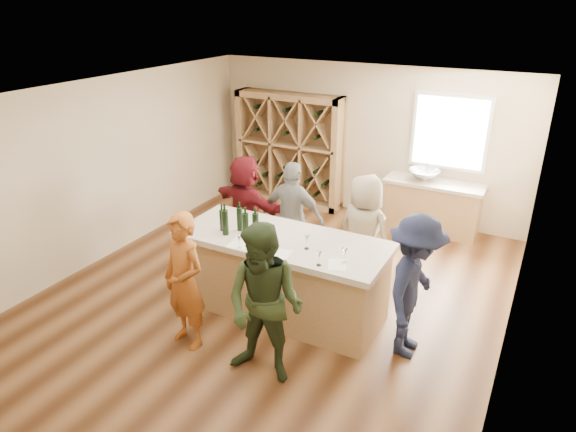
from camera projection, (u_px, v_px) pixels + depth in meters
The scene contains 33 objects.
floor at pixel (275, 297), 7.30m from camera, with size 6.00×7.00×0.10m, color brown.
ceiling at pixel (273, 90), 6.15m from camera, with size 6.00×7.00×0.10m, color white.
wall_back at pixel (367, 140), 9.61m from camera, with size 6.00×0.10×2.80m, color beige.
wall_front at pixel (42, 357), 3.85m from camera, with size 6.00×0.10×2.80m, color beige.
wall_left at pixel (105, 169), 8.04m from camera, with size 0.10×7.00×2.80m, color beige.
wall_right at pixel (526, 253), 5.41m from camera, with size 0.10×7.00×2.80m, color beige.
window_frame at pixel (450, 132), 8.76m from camera, with size 1.30×0.06×1.30m, color white.
window_pane at pixel (449, 133), 8.73m from camera, with size 1.18×0.01×1.18m, color white.
wine_rack at pixel (289, 149), 10.15m from camera, with size 2.20×0.45×2.20m, color #A27C4D.
back_counter_base at pixel (432, 208), 9.10m from camera, with size 1.60×0.58×0.86m, color #A27C4D.
back_counter_top at pixel (435, 183), 8.92m from camera, with size 1.70×0.62×0.06m, color beige.
sink at pixel (424, 175), 8.96m from camera, with size 0.54×0.54×0.19m, color silver.
faucet at pixel (427, 169), 9.08m from camera, with size 0.02×0.02×0.30m, color silver.
tasting_counter_base at pixel (283, 278), 6.71m from camera, with size 2.60×1.00×1.00m, color #A27C4D.
tasting_counter_top at pixel (282, 241), 6.50m from camera, with size 2.72×1.12×0.08m, color beige.
wine_bottle_a at pixel (222, 220), 6.64m from camera, with size 0.07×0.07×0.28m, color black.
wine_bottle_b at pixel (225, 223), 6.51m from camera, with size 0.08×0.08×0.33m, color black.
wine_bottle_c at pixel (240, 219), 6.63m from camera, with size 0.08×0.08×0.31m, color black.
wine_bottle_d at pixel (246, 225), 6.47m from camera, with size 0.08×0.08×0.31m, color black.
wine_bottle_e at pixel (256, 226), 6.41m from camera, with size 0.08×0.08×0.34m, color black.
wine_glass_a at pixel (239, 242), 6.19m from camera, with size 0.06×0.06×0.16m, color white.
wine_glass_c at pixel (319, 259), 5.79m from camera, with size 0.06×0.06×0.16m, color white.
wine_glass_d at pixel (307, 242), 6.17m from camera, with size 0.07×0.07×0.18m, color white.
wine_glass_e at pixel (345, 256), 5.84m from camera, with size 0.07×0.07×0.18m, color white.
tasting_menu_a at pixel (240, 243), 6.35m from camera, with size 0.24×0.33×0.00m, color white.
tasting_menu_b at pixel (279, 255), 6.05m from camera, with size 0.24×0.32×0.00m, color white.
tasting_menu_c at pixel (337, 265), 5.83m from camera, with size 0.21×0.28×0.00m, color white.
person_near_left at pixel (184, 281), 5.95m from camera, with size 0.62×0.45×1.69m, color #994C19.
person_near_right at pixel (265, 305), 5.38m from camera, with size 0.88×0.49×1.82m, color #263319.
person_server at pixel (414, 287), 5.78m from camera, with size 1.13×0.52×1.74m, color #191E38.
person_far_mid at pixel (293, 217), 7.65m from camera, with size 1.00×0.51×1.71m, color slate.
person_far_right at pixel (364, 233), 7.16m from camera, with size 0.83×0.54×1.69m, color gray.
person_far_left at pixel (246, 207), 8.09m from camera, with size 1.55×0.56×1.67m, color #590F14.
Camera 1 is at (3.09, -5.44, 3.89)m, focal length 32.00 mm.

